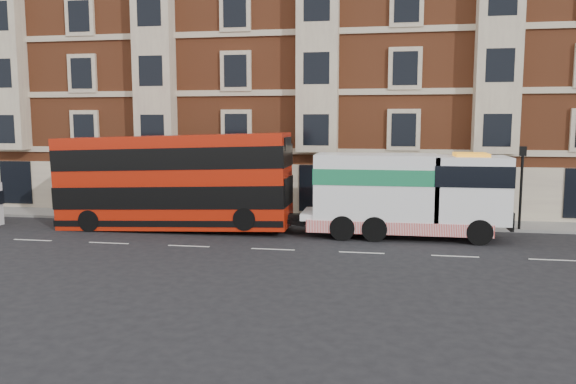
# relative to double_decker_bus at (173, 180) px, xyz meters

# --- Properties ---
(ground) EXTENTS (120.00, 120.00, 0.00)m
(ground) POSITION_rel_double_decker_bus_xyz_m (6.16, -3.80, -2.67)
(ground) COLOR black
(ground) RESTS_ON ground
(sidewalk) EXTENTS (90.00, 3.00, 0.15)m
(sidewalk) POSITION_rel_double_decker_bus_xyz_m (6.16, 3.70, -2.60)
(sidewalk) COLOR slate
(sidewalk) RESTS_ON ground
(victorian_terrace) EXTENTS (45.00, 12.00, 20.40)m
(victorian_terrace) POSITION_rel_double_decker_bus_xyz_m (6.66, 11.20, 7.39)
(victorian_terrace) COLOR brown
(victorian_terrace) RESTS_ON ground
(lamp_post_west) EXTENTS (0.35, 0.15, 4.35)m
(lamp_post_west) POSITION_rel_double_decker_bus_xyz_m (0.16, 2.40, 0.00)
(lamp_post_west) COLOR black
(lamp_post_west) RESTS_ON sidewalk
(lamp_post_east) EXTENTS (0.35, 0.15, 4.35)m
(lamp_post_east) POSITION_rel_double_decker_bus_xyz_m (18.16, 2.40, 0.00)
(lamp_post_east) COLOR black
(lamp_post_east) RESTS_ON sidewalk
(double_decker_bus) EXTENTS (12.45, 2.86, 5.04)m
(double_decker_bus) POSITION_rel_double_decker_bus_xyz_m (0.00, 0.00, 0.00)
(double_decker_bus) COLOR #B01C09
(double_decker_bus) RESTS_ON ground
(tow_truck) EXTENTS (9.98, 2.95, 4.16)m
(tow_truck) POSITION_rel_double_decker_bus_xyz_m (12.07, -0.00, -0.47)
(tow_truck) COLOR white
(tow_truck) RESTS_ON ground
(pedestrian) EXTENTS (0.72, 0.67, 1.66)m
(pedestrian) POSITION_rel_double_decker_bus_xyz_m (-2.21, 4.00, -1.69)
(pedestrian) COLOR #1B2437
(pedestrian) RESTS_ON sidewalk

